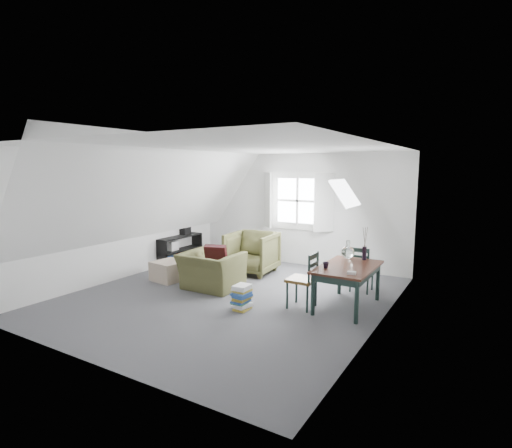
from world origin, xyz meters
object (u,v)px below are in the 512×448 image
Objects in this scene: dining_chair_near at (304,279)px; dining_table at (348,271)px; armchair_far at (252,273)px; armchair_near at (212,288)px; dining_chair_far at (361,268)px; magazine_stack at (242,297)px; media_shelf at (177,251)px; ottoman at (169,271)px.

dining_table is at bearing 108.50° from dining_chair_near.
dining_chair_near reaches higher than armchair_far.
armchair_near is 1.07× the size of armchair_far.
armchair_near is 2.51m from dining_table.
armchair_far is at bearing -0.58° from dining_chair_far.
dining_table reaches higher than magazine_stack.
dining_chair_far reaches higher than media_shelf.
dining_chair_far is at bearing 90.85° from dining_table.
ottoman is 1.43m from media_shelf.
dining_chair_near is at bearing -41.98° from armchair_far.
armchair_far is 2.47× the size of magazine_stack.
dining_chair_far reaches higher than ottoman.
armchair_near is at bearing -32.20° from media_shelf.
magazine_stack is (1.06, -0.63, 0.19)m from armchair_near.
dining_table is 0.93m from dining_chair_far.
ottoman is 0.42× the size of dining_table.
dining_chair_near reaches higher than ottoman.
armchair_far is 1.68× the size of ottoman.
dining_chair_near is 1.01m from magazine_stack.
dining_table reaches higher than armchair_near.
magazine_stack is (-1.36, -0.93, -0.38)m from dining_table.
armchair_far is at bearing 154.82° from dining_table.
dining_chair_far is at bearing -6.64° from armchair_far.
magazine_stack reaches higher than ottoman.
dining_table is at bearing 94.57° from dining_chair_far.
armchair_far is 1.17× the size of dining_chair_far.
ottoman is 3.63m from dining_chair_far.
armchair_near is 1.81× the size of ottoman.
armchair_far is at bearing 4.05° from media_shelf.
magazine_stack is at bearing -68.68° from dining_chair_near.
armchair_near is 1.91m from dining_chair_near.
media_shelf is 3.45m from magazine_stack.
armchair_near is 2.65× the size of magazine_stack.
armchair_near is at bearing 28.87° from dining_chair_far.
magazine_stack is at bearing -67.06° from armchair_far.
ottoman is at bearing -134.76° from armchair_far.
media_shelf is 3.21× the size of magazine_stack.
ottoman is 2.20m from magazine_stack.
armchair_near is 1.15× the size of dining_chair_near.
armchair_near is 2.71m from dining_chair_far.
dining_chair_near reaches higher than media_shelf.
armchair_far is (0.06, 1.31, 0.00)m from armchair_near.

